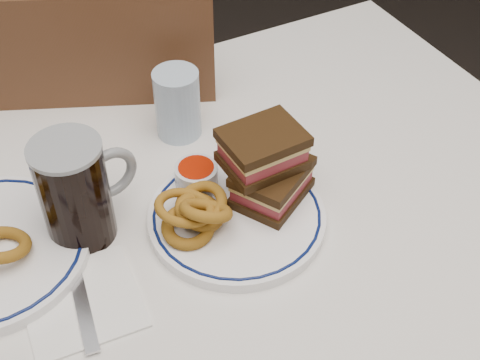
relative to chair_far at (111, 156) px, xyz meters
name	(u,v)px	position (x,y,z in m)	size (l,w,h in m)	color
dining_table	(183,291)	(-0.04, -0.48, 0.13)	(1.27, 0.87, 0.75)	silver
chair_far	(111,156)	(0.00, 0.00, 0.00)	(0.58, 0.58, 0.95)	#452C16
main_plate	(237,217)	(0.05, -0.48, 0.24)	(0.25, 0.25, 0.02)	white
reuben_sandwich	(267,166)	(0.10, -0.46, 0.30)	(0.13, 0.13, 0.11)	black
onion_rings_main	(196,212)	(-0.01, -0.47, 0.28)	(0.11, 0.10, 0.08)	brown
ketchup_ramekin	(196,175)	(0.02, -0.40, 0.27)	(0.06, 0.06, 0.04)	silver
beer_mug	(76,190)	(-0.15, -0.40, 0.31)	(0.14, 0.09, 0.16)	black
water_glass	(177,104)	(0.06, -0.26, 0.29)	(0.07, 0.07, 0.11)	#9FB6CD
napkin_fork	(81,299)	(-0.19, -0.51, 0.24)	(0.15, 0.19, 0.01)	white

